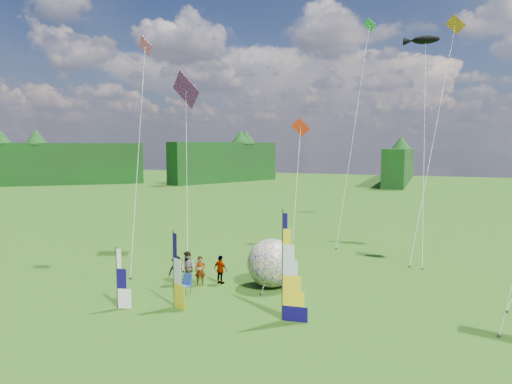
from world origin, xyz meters
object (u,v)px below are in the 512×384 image
(bol_inflatable, at_px, (271,263))
(spectator_b, at_px, (188,268))
(spectator_d, at_px, (221,270))
(side_banner_far, at_px, (117,279))
(spectator_c, at_px, (177,270))
(feather_banner_main, at_px, (282,267))
(camp_chair, at_px, (184,284))
(kite_whale, at_px, (425,127))
(side_banner_left, at_px, (174,270))
(spectator_a, at_px, (200,271))

(bol_inflatable, bearing_deg, spectator_b, -163.91)
(spectator_d, bearing_deg, side_banner_far, 77.89)
(bol_inflatable, bearing_deg, spectator_c, -163.01)
(feather_banner_main, bearing_deg, side_banner_far, -174.84)
(side_banner_far, height_order, spectator_d, side_banner_far)
(spectator_b, relative_size, spectator_d, 1.15)
(camp_chair, bearing_deg, spectator_c, 146.53)
(feather_banner_main, xyz_separation_m, kite_whale, (5.27, 17.75, 6.74))
(spectator_d, distance_m, camp_chair, 2.56)
(spectator_c, bearing_deg, side_banner_left, -123.00)
(side_banner_left, bearing_deg, bol_inflatable, 76.01)
(spectator_b, xyz_separation_m, spectator_d, (1.65, 0.75, -0.12))
(spectator_b, bearing_deg, spectator_a, 24.20)
(bol_inflatable, bearing_deg, side_banner_far, -134.29)
(feather_banner_main, distance_m, bol_inflatable, 4.99)
(spectator_b, height_order, camp_chair, spectator_b)
(feather_banner_main, height_order, side_banner_left, feather_banner_main)
(spectator_a, height_order, spectator_d, spectator_a)
(spectator_a, bearing_deg, kite_whale, 28.96)
(side_banner_left, bearing_deg, spectator_c, 140.44)
(spectator_b, bearing_deg, side_banner_far, -92.63)
(spectator_c, xyz_separation_m, spectator_d, (2.23, 1.00, -0.00))
(side_banner_far, height_order, spectator_c, side_banner_far)
(side_banner_left, relative_size, spectator_d, 2.25)
(bol_inflatable, distance_m, spectator_a, 3.98)
(side_banner_far, bearing_deg, spectator_d, 46.31)
(spectator_c, bearing_deg, camp_chair, -109.14)
(side_banner_left, xyz_separation_m, spectator_d, (0.47, 4.14, -1.00))
(spectator_b, xyz_separation_m, camp_chair, (0.70, -1.61, -0.39))
(feather_banner_main, height_order, side_banner_far, feather_banner_main)
(side_banner_far, xyz_separation_m, bol_inflatable, (5.69, 5.83, -0.12))
(spectator_d, distance_m, kite_whale, 19.11)
(spectator_b, distance_m, kite_whale, 20.52)
(side_banner_far, bearing_deg, spectator_c, 66.32)
(feather_banner_main, distance_m, side_banner_left, 5.40)
(bol_inflatable, relative_size, spectator_c, 1.65)
(feather_banner_main, bearing_deg, kite_whale, 68.24)
(side_banner_far, bearing_deg, feather_banner_main, -4.86)
(camp_chair, bearing_deg, spectator_a, 103.19)
(spectator_b, bearing_deg, feather_banner_main, -13.17)
(side_banner_far, height_order, kite_whale, kite_whale)
(feather_banner_main, relative_size, spectator_a, 2.97)
(side_banner_far, relative_size, spectator_d, 1.80)
(side_banner_left, bearing_deg, feather_banner_main, 24.01)
(feather_banner_main, height_order, spectator_a, feather_banner_main)
(feather_banner_main, height_order, spectator_d, feather_banner_main)
(bol_inflatable, bearing_deg, spectator_a, -163.15)
(side_banner_left, distance_m, bol_inflatable, 5.74)
(side_banner_far, xyz_separation_m, spectator_d, (2.87, 5.29, -0.64))
(spectator_b, height_order, spectator_d, spectator_b)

